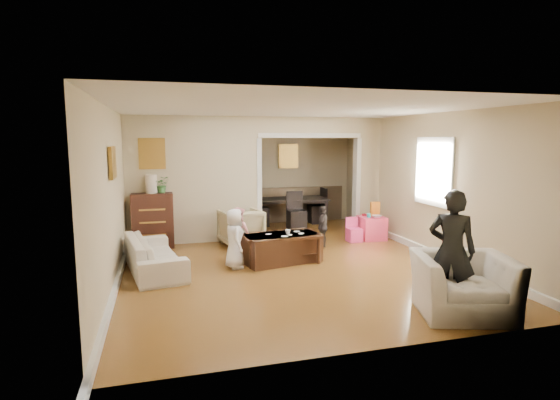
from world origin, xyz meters
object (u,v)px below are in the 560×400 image
object	(u,v)px
armchair_front	(463,285)
dresser	(153,220)
child_kneel_a	(235,239)
child_kneel_b	(239,234)
sofa	(154,254)
cyan_cup	(369,215)
armchair_back	(241,227)
dining_table	(289,211)
coffee_cup	(288,232)
coffee_table	(282,248)
play_table	(372,228)
child_toddler	(323,227)
table_lamp	(151,184)
adult_person	(452,251)

from	to	relation	value
armchair_front	dresser	size ratio (longest dim) A/B	1.02
child_kneel_a	child_kneel_b	xyz separation A→B (m)	(0.15, 0.45, -0.02)
sofa	cyan_cup	bearing A→B (deg)	-85.74
sofa	armchair_back	world-z (taller)	armchair_back
child_kneel_b	dining_table	bearing A→B (deg)	-63.68
armchair_front	coffee_cup	size ratio (longest dim) A/B	11.82
child_kneel_a	cyan_cup	bearing A→B (deg)	-69.77
armchair_back	coffee_table	distance (m)	1.50
armchair_back	coffee_table	bearing A→B (deg)	97.90
play_table	child_kneel_b	xyz separation A→B (m)	(-3.03, -0.88, 0.23)
armchair_back	dining_table	xyz separation A→B (m)	(1.55, 1.81, -0.03)
armchair_front	coffee_cup	xyz separation A→B (m)	(-1.44, 2.74, 0.17)
cyan_cup	child_toddler	world-z (taller)	child_toddler
cyan_cup	coffee_table	bearing A→B (deg)	-153.14
coffee_table	play_table	size ratio (longest dim) A/B	2.57
table_lamp	coffee_table	distance (m)	2.93
coffee_cup	child_toddler	xyz separation A→B (m)	(0.95, 0.80, -0.11)
dresser	coffee_table	bearing A→B (deg)	-37.59
cyan_cup	adult_person	distance (m)	3.88
coffee_cup	table_lamp	bearing A→B (deg)	142.84
dresser	table_lamp	distance (m)	0.72
dining_table	armchair_front	bearing A→B (deg)	-76.71
armchair_front	dresser	distance (m)	5.82
play_table	dining_table	world-z (taller)	dining_table
sofa	dresser	world-z (taller)	dresser
play_table	child_kneel_a	bearing A→B (deg)	-157.31
child_toddler	child_kneel_a	bearing A→B (deg)	-26.99
child_toddler	coffee_cup	bearing A→B (deg)	-12.24
child_kneel_b	table_lamp	bearing A→B (deg)	14.68
sofa	dresser	size ratio (longest dim) A/B	1.76
coffee_cup	child_kneel_a	bearing A→B (deg)	-173.99
armchair_front	play_table	xyz separation A→B (m)	(0.79, 3.98, -0.12)
armchair_back	dresser	distance (m)	1.74
sofa	coffee_cup	world-z (taller)	coffee_cup
table_lamp	child_toddler	xyz separation A→B (m)	(3.23, -0.92, -0.84)
coffee_cup	adult_person	world-z (taller)	adult_person
table_lamp	child_toddler	bearing A→B (deg)	-16.00
table_lamp	dresser	bearing A→B (deg)	0.00
adult_person	child_kneel_a	bearing A→B (deg)	-7.04
armchair_front	child_toddler	distance (m)	3.58
play_table	sofa	bearing A→B (deg)	-165.56
armchair_back	child_kneel_a	xyz separation A→B (m)	(-0.39, -1.57, 0.14)
table_lamp	armchair_front	bearing A→B (deg)	-50.26
child_kneel_a	child_toddler	size ratio (longest dim) A/B	1.18
armchair_front	dresser	xyz separation A→B (m)	(-3.72, 4.47, 0.18)
armchair_back	play_table	world-z (taller)	armchair_back
armchair_back	adult_person	size ratio (longest dim) A/B	0.52
armchair_back	dresser	bearing A→B (deg)	-18.51
dining_table	dresser	bearing A→B (deg)	-145.54
armchair_front	play_table	size ratio (longest dim) A/B	2.18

